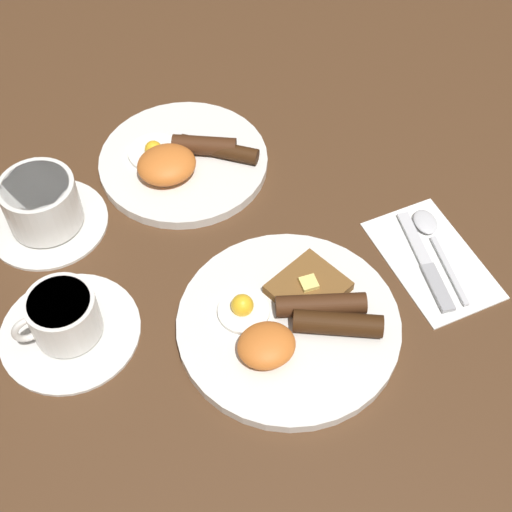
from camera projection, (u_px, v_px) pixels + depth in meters
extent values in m
plane|color=#4C301C|center=(288.00, 328.00, 0.86)|extent=(3.00, 3.00, 0.00)
cylinder|color=silver|center=(288.00, 325.00, 0.85)|extent=(0.27, 0.27, 0.01)
cylinder|color=white|center=(244.00, 311.00, 0.85)|extent=(0.06, 0.06, 0.01)
sphere|color=yellow|center=(242.00, 305.00, 0.85)|extent=(0.03, 0.03, 0.03)
ellipsoid|color=orange|center=(266.00, 345.00, 0.81)|extent=(0.07, 0.06, 0.03)
cylinder|color=#371E0C|center=(338.00, 324.00, 0.83)|extent=(0.11, 0.07, 0.03)
cylinder|color=#412311|center=(322.00, 308.00, 0.84)|extent=(0.11, 0.06, 0.03)
cube|color=brown|center=(308.00, 288.00, 0.87)|extent=(0.11, 0.10, 0.01)
cube|color=#F4E072|center=(309.00, 283.00, 0.86)|extent=(0.02, 0.02, 0.01)
cylinder|color=silver|center=(184.00, 162.00, 1.02)|extent=(0.24, 0.24, 0.01)
cylinder|color=white|center=(155.00, 152.00, 1.02)|extent=(0.08, 0.08, 0.01)
sphere|color=yellow|center=(154.00, 149.00, 1.01)|extent=(0.03, 0.03, 0.03)
ellipsoid|color=orange|center=(167.00, 165.00, 0.98)|extent=(0.08, 0.07, 0.04)
cylinder|color=#381F0D|center=(219.00, 149.00, 1.01)|extent=(0.10, 0.09, 0.02)
cylinder|color=#422312|center=(207.00, 145.00, 1.01)|extent=(0.09, 0.06, 0.03)
cylinder|color=silver|center=(70.00, 331.00, 0.85)|extent=(0.17, 0.17, 0.01)
cylinder|color=silver|center=(64.00, 315.00, 0.83)|extent=(0.08, 0.08, 0.06)
cylinder|color=#56331E|center=(59.00, 302.00, 0.80)|extent=(0.07, 0.07, 0.00)
torus|color=silver|center=(29.00, 329.00, 0.81)|extent=(0.04, 0.01, 0.04)
cylinder|color=silver|center=(48.00, 222.00, 0.96)|extent=(0.16, 0.16, 0.01)
cylinder|color=silver|center=(41.00, 203.00, 0.92)|extent=(0.10, 0.10, 0.07)
cylinder|color=#56331E|center=(35.00, 186.00, 0.90)|extent=(0.09, 0.09, 0.00)
torus|color=silver|center=(38.00, 174.00, 0.95)|extent=(0.01, 0.05, 0.05)
cube|color=white|center=(432.00, 259.00, 0.92)|extent=(0.12, 0.19, 0.01)
cube|color=silver|center=(414.00, 239.00, 0.93)|extent=(0.03, 0.09, 0.00)
cube|color=#9E9EA3|center=(438.00, 287.00, 0.89)|extent=(0.03, 0.07, 0.01)
ellipsoid|color=silver|center=(425.00, 222.00, 0.95)|extent=(0.04, 0.05, 0.01)
cube|color=silver|center=(447.00, 267.00, 0.91)|extent=(0.02, 0.11, 0.00)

